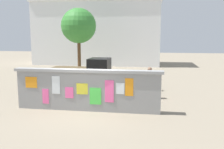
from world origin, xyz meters
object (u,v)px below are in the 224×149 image
Objects in this scene: bicycle_near at (118,94)px; bicycle_far at (147,84)px; person_walking at (150,79)px; tree_roadside at (79,26)px; motorcycle at (60,92)px; auto_rickshaw_truck at (84,74)px.

bicycle_far is (1.30, 2.83, 0.00)m from bicycle_near.
person_walking is (0.18, -2.00, 0.62)m from bicycle_far.
tree_roadside reaches higher than bicycle_far.
person_walking is at bearing -84.91° from bicycle_far.
tree_roadside is at bearing 116.78° from bicycle_near.
bicycle_far is at bearing -47.14° from tree_roadside.
person_walking is 10.89m from tree_roadside.
bicycle_near is at bearing 9.81° from motorcycle.
auto_rickshaw_truck is 0.66× the size of tree_roadside.
person_walking is at bearing -25.90° from auto_rickshaw_truck.
bicycle_near is at bearing -150.55° from person_walking.
motorcycle is 1.13× the size of bicycle_near.
tree_roadside reaches higher than bicycle_near.
motorcycle is at bearing -170.19° from bicycle_near.
auto_rickshaw_truck is 4.44m from person_walking.
bicycle_near is 0.99× the size of bicycle_far.
tree_roadside is at bearing 108.48° from auto_rickshaw_truck.
bicycle_near reaches higher than motorcycle.
tree_roadside is (-4.69, 9.29, 3.63)m from bicycle_near.
tree_roadside is (-6.17, 8.45, 3.01)m from person_walking.
tree_roadside is at bearing 126.12° from person_walking.
motorcycle is 5.26m from bicycle_far.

